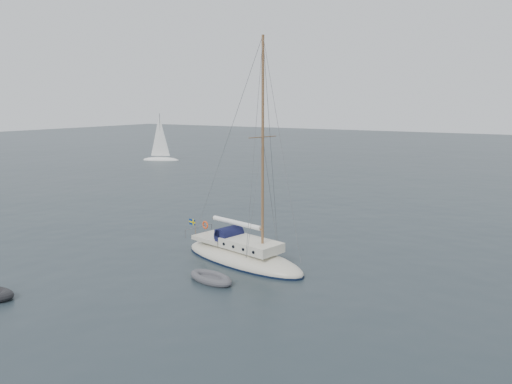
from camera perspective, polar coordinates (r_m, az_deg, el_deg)
The scene contains 4 objects.
ground at distance 29.58m, azimuth 0.69°, elevation -9.78°, with size 300.00×300.00×0.00m, color black.
sailboat at distance 32.08m, azimuth -1.53°, elevation -6.10°, with size 10.22×3.06×14.56m.
dinghy at distance 29.08m, azimuth -5.18°, elevation -9.77°, with size 3.12×1.41×0.45m.
distant_yacht_a at distance 88.72m, azimuth -10.91°, elevation 5.94°, with size 6.53×3.49×8.66m.
Camera 1 is at (14.18, -23.89, 10.15)m, focal length 35.00 mm.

